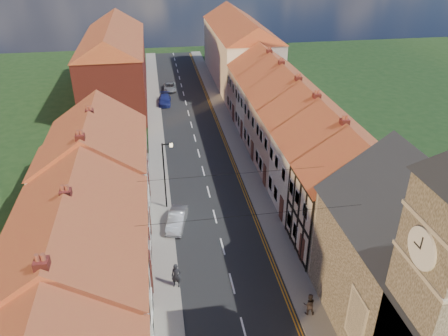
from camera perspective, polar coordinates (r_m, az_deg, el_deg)
The scene contains 22 objects.
road at distance 46.95m, azimuth -3.32°, elevation 1.92°, with size 7.00×90.00×0.02m, color black.
pavement_left at distance 46.75m, azimuth -8.69°, elevation 1.57°, with size 1.80×90.00×0.12m, color gray.
pavement_right at distance 47.52m, azimuth 1.96°, elevation 2.36°, with size 1.80×90.00×0.12m, color gray.
church at distance 25.27m, azimuth 26.03°, elevation -11.55°, with size 11.25×14.25×15.20m.
cottage_r_tudor at distance 32.44m, azimuth 16.59°, elevation -3.37°, with size 8.30×5.20×9.00m.
cottage_r_white_near at distance 36.71m, azimuth 13.23°, elevation 0.99°, with size 8.30×6.00×9.00m.
cottage_r_cream_mid at distance 41.23m, azimuth 10.54°, elevation 4.42°, with size 8.30×5.20×9.00m.
cottage_r_pink at distance 45.94m, azimuth 8.38°, elevation 7.13°, with size 8.30×6.00×9.00m.
cottage_r_white_far at distance 50.79m, azimuth 6.60°, elevation 9.34°, with size 8.30×5.20×9.00m.
cottage_r_cream_far at distance 55.74m, azimuth 5.12°, elevation 11.14°, with size 8.30×6.00×9.00m.
cottage_l_cream at distance 24.44m, azimuth -19.65°, elevation -15.80°, with size 8.30×6.30×9.10m.
cottage_l_white at distance 29.43m, azimuth -17.86°, elevation -7.39°, with size 8.30×6.90×8.80m.
cottage_l_brick_mid at distance 34.47m, azimuth -16.77°, elevation -1.30°, with size 8.30×5.70×9.10m.
cottage_l_pink at distance 39.67m, azimuth -15.95°, elevation 2.60°, with size 8.30×6.30×8.80m.
block_right_far at distance 69.94m, azimuth 2.03°, elevation 15.49°, with size 8.30×24.20×10.50m.
block_left_far at distance 63.99m, azimuth -14.09°, elevation 13.46°, with size 8.30×24.20×10.50m.
lamppost at distance 36.27m, azimuth -7.68°, elevation -0.49°, with size 0.88×0.15×6.00m.
car_mid at distance 35.45m, azimuth -6.18°, elevation -6.73°, with size 1.29×3.69×1.22m, color #9EA2A5.
car_far at distance 61.38m, azimuth -7.76°, elevation 8.81°, with size 1.66×4.07×1.18m, color navy.
car_distant at distance 66.81m, azimuth -7.10°, elevation 10.45°, with size 1.84×4.00×1.11m, color #919498.
pedestrian_left at distance 29.74m, azimuth -6.26°, elevation -13.81°, with size 0.65×0.43×1.78m, color black.
pedestrian_right at distance 28.44m, azimuth 11.06°, elevation -17.05°, with size 0.74×0.58×1.53m, color #292221.
Camera 1 is at (-4.15, -11.84, 20.91)m, focal length 35.00 mm.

